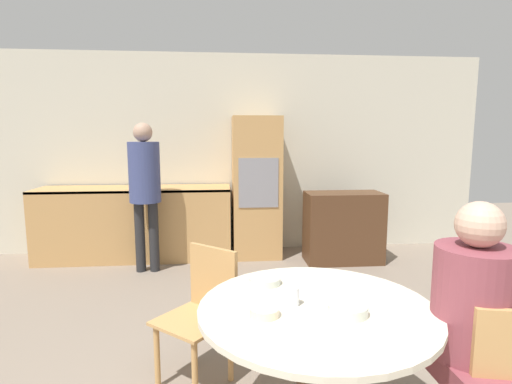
% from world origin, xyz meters
% --- Properties ---
extents(wall_back, '(6.65, 0.05, 2.60)m').
position_xyz_m(wall_back, '(0.00, 4.85, 1.30)').
color(wall_back, beige).
rests_on(wall_back, ground_plane).
extents(kitchen_counter, '(2.37, 0.60, 0.90)m').
position_xyz_m(kitchen_counter, '(-1.29, 4.51, 0.47)').
color(kitchen_counter, tan).
rests_on(kitchen_counter, ground_plane).
extents(oven_unit, '(0.60, 0.59, 1.78)m').
position_xyz_m(oven_unit, '(0.23, 4.52, 0.89)').
color(oven_unit, tan).
rests_on(oven_unit, ground_plane).
extents(sideboard, '(0.92, 0.45, 0.86)m').
position_xyz_m(sideboard, '(1.27, 4.14, 0.43)').
color(sideboard, '#51331E').
rests_on(sideboard, ground_plane).
extents(dining_table, '(1.15, 1.15, 0.73)m').
position_xyz_m(dining_table, '(0.23, 1.28, 0.50)').
color(dining_table, '#51331E').
rests_on(dining_table, ground_plane).
extents(chair_near_right, '(0.48, 0.48, 0.84)m').
position_xyz_m(chair_near_right, '(1.02, 1.01, 0.48)').
color(chair_near_right, tan).
rests_on(chair_near_right, ground_plane).
extents(chair_far_left, '(0.56, 0.56, 0.84)m').
position_xyz_m(chair_far_left, '(-0.34, 1.89, 0.48)').
color(chair_far_left, tan).
rests_on(chair_far_left, ground_plane).
extents(person_seated, '(0.36, 0.44, 1.26)m').
position_xyz_m(person_seated, '(0.92, 1.10, 0.72)').
color(person_seated, '#262628').
rests_on(person_seated, ground_plane).
extents(person_standing, '(0.35, 0.35, 1.68)m').
position_xyz_m(person_standing, '(-1.06, 4.00, 1.04)').
color(person_standing, '#262628').
rests_on(person_standing, ground_plane).
extents(cup, '(0.06, 0.06, 0.09)m').
position_xyz_m(cup, '(0.12, 1.30, 0.78)').
color(cup, silver).
rests_on(cup, dining_table).
extents(bowl_near, '(0.18, 0.18, 0.04)m').
position_xyz_m(bowl_near, '(0.01, 1.59, 0.75)').
color(bowl_near, silver).
rests_on(bowl_near, dining_table).
extents(bowl_centre, '(0.18, 0.18, 0.05)m').
position_xyz_m(bowl_centre, '(0.35, 1.17, 0.75)').
color(bowl_centre, silver).
rests_on(bowl_centre, dining_table).
extents(bowl_far, '(0.14, 0.14, 0.04)m').
position_xyz_m(bowl_far, '(-0.03, 1.20, 0.75)').
color(bowl_far, beige).
rests_on(bowl_far, dining_table).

